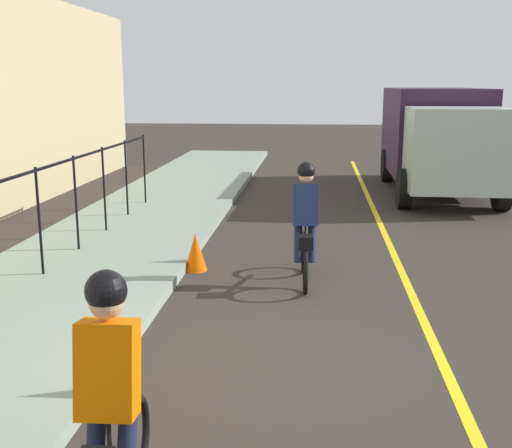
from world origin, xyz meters
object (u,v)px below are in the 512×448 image
at_px(box_truck_background, 437,135).
at_px(traffic_cone_far, 196,252).
at_px(cyclist_lead, 305,224).
at_px(cyclist_follow, 111,411).
at_px(traffic_cone_near, 107,376).

bearing_deg(box_truck_background, traffic_cone_far, -32.03).
height_order(cyclist_lead, cyclist_follow, same).
relative_size(traffic_cone_near, traffic_cone_far, 1.02).
distance_m(traffic_cone_near, traffic_cone_far, 4.40).
bearing_deg(traffic_cone_near, cyclist_lead, -24.25).
xyz_separation_m(cyclist_lead, traffic_cone_far, (0.56, 1.74, -0.61)).
relative_size(cyclist_follow, traffic_cone_far, 3.01).
bearing_deg(traffic_cone_far, box_truck_background, -32.83).
xyz_separation_m(traffic_cone_near, traffic_cone_far, (4.40, 0.01, -0.01)).
bearing_deg(cyclist_lead, cyclist_follow, 165.82).
height_order(cyclist_lead, box_truck_background, box_truck_background).
bearing_deg(box_truck_background, cyclist_follow, -17.07).
relative_size(box_truck_background, traffic_cone_near, 10.85).
bearing_deg(traffic_cone_near, box_truck_background, -22.52).
xyz_separation_m(cyclist_lead, cyclist_follow, (-5.48, 1.12, 0.00)).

